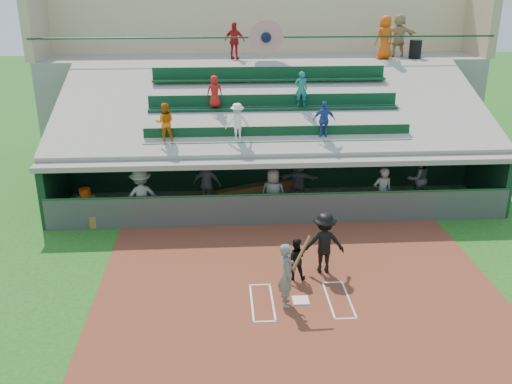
{
  "coord_description": "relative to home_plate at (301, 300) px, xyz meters",
  "views": [
    {
      "loc": [
        -2.02,
        -12.98,
        8.14
      ],
      "look_at": [
        -0.97,
        3.5,
        1.8
      ],
      "focal_mm": 40.0,
      "sensor_mm": 36.0,
      "label": 1
    }
  ],
  "objects": [
    {
      "name": "dugout_player_e",
      "position": [
        3.6,
        5.36,
        0.93
      ],
      "size": [
        0.7,
        0.49,
        1.84
      ],
      "primitive_type": "imported",
      "rotation": [
        0.0,
        0.0,
        3.21
      ],
      "color": "#5A5D58",
      "rests_on": "dugout_floor"
    },
    {
      "name": "batters_box_chalk",
      "position": [
        0.0,
        0.0,
        -0.01
      ],
      "size": [
        2.65,
        1.85,
        0.01
      ],
      "color": "white",
      "rests_on": "dirt_slab"
    },
    {
      "name": "dugout_player_b",
      "position": [
        -2.55,
        6.64,
        0.91
      ],
      "size": [
        1.15,
        0.76,
        1.81
      ],
      "primitive_type": "imported",
      "rotation": [
        0.0,
        0.0,
        2.81
      ],
      "color": "#61645F",
      "rests_on": "dugout_floor"
    },
    {
      "name": "home_umpire",
      "position": [
        0.87,
        1.58,
        0.9
      ],
      "size": [
        1.21,
        0.73,
        1.82
      ],
      "primitive_type": "imported",
      "rotation": [
        0.0,
        0.0,
        3.1
      ],
      "color": "black",
      "rests_on": "dirt_slab"
    },
    {
      "name": "home_plate",
      "position": [
        0.0,
        0.0,
        0.0
      ],
      "size": [
        0.43,
        0.43,
        0.03
      ],
      "primitive_type": "cube",
      "color": "white",
      "rests_on": "dirt_slab"
    },
    {
      "name": "catcher",
      "position": [
        -0.0,
        1.21,
        0.6
      ],
      "size": [
        0.64,
        0.53,
        1.24
      ],
      "primitive_type": "imported",
      "rotation": [
        0.0,
        0.0,
        3.04
      ],
      "color": "black",
      "rests_on": "dirt_slab"
    },
    {
      "name": "concourse_slab",
      "position": [
        0.0,
        13.5,
        2.26
      ],
      "size": [
        20.0,
        3.0,
        4.6
      ],
      "primitive_type": "cube",
      "color": "gray",
      "rests_on": "ground"
    },
    {
      "name": "trash_bin",
      "position": [
        6.7,
        12.41,
        4.97
      ],
      "size": [
        0.54,
        0.54,
        0.8
      ],
      "primitive_type": "cylinder",
      "color": "black",
      "rests_on": "concourse_slab"
    },
    {
      "name": "dugout_player_c",
      "position": [
        -0.24,
        5.47,
        0.92
      ],
      "size": [
        1.0,
        0.78,
        1.82
      ],
      "primitive_type": "imported",
      "rotation": [
        0.0,
        0.0,
        2.9
      ],
      "color": "#555853",
      "rests_on": "dugout_floor"
    },
    {
      "name": "concourse_staff_a",
      "position": [
        -1.32,
        12.62,
        5.36
      ],
      "size": [
        1.01,
        0.71,
        1.59
      ],
      "primitive_type": "imported",
      "rotation": [
        0.0,
        0.0,
        2.76
      ],
      "color": "#B5141A",
      "rests_on": "concourse_slab"
    },
    {
      "name": "dugout_player_a",
      "position": [
        -4.78,
        5.35,
        0.99
      ],
      "size": [
        1.42,
        1.02,
        1.97
      ],
      "primitive_type": "imported",
      "rotation": [
        0.0,
        0.0,
        3.39
      ],
      "color": "#60625D",
      "rests_on": "dugout_floor"
    },
    {
      "name": "white_table",
      "position": [
        -6.85,
        5.95,
        0.36
      ],
      "size": [
        0.96,
        0.84,
        0.7
      ],
      "primitive_type": "cube",
      "rotation": [
        0.0,
        0.0,
        0.34
      ],
      "color": "white",
      "rests_on": "dugout_floor"
    },
    {
      "name": "dugout_player_d",
      "position": [
        0.86,
        7.09,
        0.83
      ],
      "size": [
        1.58,
        0.73,
        1.64
      ],
      "primitive_type": "imported",
      "rotation": [
        0.0,
        0.0,
        2.98
      ],
      "color": "#5F625D",
      "rests_on": "dugout_floor"
    },
    {
      "name": "grandstand",
      "position": [
        -0.01,
        10.51,
        2.23
      ],
      "size": [
        20.4,
        10.4,
        7.8
      ],
      "color": "#464B46",
      "rests_on": "ground"
    },
    {
      "name": "dugout_floor",
      "position": [
        0.0,
        6.75,
        -0.02
      ],
      "size": [
        16.0,
        3.5,
        0.04
      ],
      "primitive_type": "cube",
      "color": "gray",
      "rests_on": "ground"
    },
    {
      "name": "ground",
      "position": [
        0.0,
        0.0,
        -0.04
      ],
      "size": [
        100.0,
        100.0,
        0.0
      ],
      "primitive_type": "plane",
      "color": "#1D5718",
      "rests_on": "ground"
    },
    {
      "name": "dirt_slab",
      "position": [
        0.0,
        0.5,
        -0.03
      ],
      "size": [
        11.0,
        9.0,
        0.02
      ],
      "primitive_type": "cube",
      "color": "maroon",
      "rests_on": "ground"
    },
    {
      "name": "dugout_player_f",
      "position": [
        5.31,
        6.67,
        0.94
      ],
      "size": [
        1.08,
        0.96,
        1.86
      ],
      "primitive_type": "imported",
      "rotation": [
        0.0,
        0.0,
        3.47
      ],
      "color": "#555853",
      "rests_on": "dugout_floor"
    },
    {
      "name": "concourse_staff_c",
      "position": [
        6.09,
        13.06,
        5.51
      ],
      "size": [
        1.79,
        0.66,
        1.9
      ],
      "primitive_type": "imported",
      "rotation": [
        0.0,
        0.0,
        3.2
      ],
      "color": "tan",
      "rests_on": "concourse_slab"
    },
    {
      "name": "concourse_staff_b",
      "position": [
        5.24,
        12.29,
        5.5
      ],
      "size": [
        1.07,
        0.9,
        1.86
      ],
      "primitive_type": "imported",
      "rotation": [
        0.0,
        0.0,
        3.54
      ],
      "color": "#DD4D0D",
      "rests_on": "concourse_slab"
    },
    {
      "name": "batter_at_plate",
      "position": [
        -0.41,
        -0.14,
        0.87
      ],
      "size": [
        0.85,
        0.75,
        1.95
      ],
      "color": "#5C5E59",
      "rests_on": "dirt_slab"
    },
    {
      "name": "dugout_bench",
      "position": [
        -0.26,
        7.96,
        0.21
      ],
      "size": [
        12.83,
        6.16,
        0.42
      ],
      "primitive_type": "cube",
      "rotation": [
        0.0,
        0.0,
        0.43
      ],
      "color": "olive",
      "rests_on": "dugout_floor"
    },
    {
      "name": "water_cooler",
      "position": [
        -6.82,
        5.95,
        0.9
      ],
      "size": [
        0.39,
        0.39,
        0.39
      ],
      "primitive_type": "cylinder",
      "color": "#E34C0D",
      "rests_on": "white_table"
    }
  ]
}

